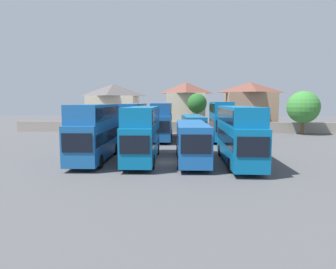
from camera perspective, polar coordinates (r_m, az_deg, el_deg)
The scene contains 15 objects.
ground at distance 44.58m, azimuth 1.32°, elevation -0.61°, with size 140.00×140.00×0.00m, color #4C4C4F.
depot_boundary_wall at distance 52.15m, azimuth 1.71°, elevation 1.36°, with size 56.00×0.50×1.80m, color gray.
bus_1 at distance 27.88m, azimuth -13.30°, elevation 0.98°, with size 3.00×10.33×4.96m.
bus_2 at distance 27.05m, azimuth -4.73°, elevation 0.73°, with size 2.90×10.62×4.75m.
bus_3 at distance 26.61m, azimuth 4.40°, elevation -0.97°, with size 2.96×10.18×3.39m.
bus_4 at distance 26.53m, azimuth 12.91°, elevation 0.55°, with size 2.63×11.21×4.79m.
bus_5 at distance 42.66m, azimuth -6.43°, elevation 2.79°, with size 2.69×11.22×4.91m.
bus_6 at distance 42.45m, azimuth -1.07°, elevation 2.87°, with size 3.03×12.05×4.99m.
bus_7 at distance 41.89m, azimuth 4.61°, elevation 1.56°, with size 3.37×11.04×3.33m.
bus_8 at distance 42.36m, azimuth 9.68°, elevation 2.90°, with size 2.52×10.64×5.17m.
house_terrace_left at distance 61.55m, azimuth -10.03°, elevation 5.26°, with size 9.46×7.80×8.63m.
house_terrace_centre at distance 59.92m, azimuth 3.35°, elevation 5.45°, with size 7.46×7.54×8.92m.
house_terrace_right at distance 60.07m, azimuth 14.90°, elevation 5.23°, with size 9.08×7.55×8.86m.
tree_left_of_lot at distance 54.46m, azimuth 5.38°, elevation 5.72°, with size 3.41×3.41×6.62m.
tree_behind_wall at distance 53.06m, azimuth 23.74°, elevation 4.65°, with size 5.05×5.05×6.87m.
Camera 1 is at (2.01, -26.23, 5.19)m, focal length 32.99 mm.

